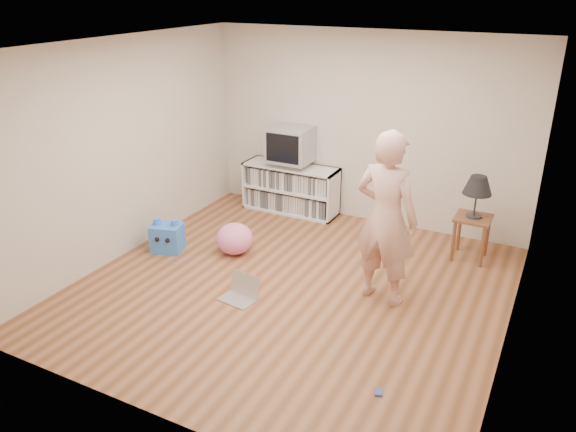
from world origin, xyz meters
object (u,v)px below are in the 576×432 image
Objects in this scene: media_unit at (291,188)px; dvd_deck at (291,163)px; table_lamp at (478,186)px; person at (386,219)px; plush_pink at (235,239)px; crt_tv at (291,144)px; laptop at (241,292)px; side_table at (472,227)px; plush_blue at (167,237)px.

dvd_deck is at bearing -90.00° from media_unit.
table_lamp is 0.28× the size of person.
dvd_deck is 2.67m from table_lamp.
plush_pink is at bearing -89.70° from dvd_deck.
media_unit is 0.39m from dvd_deck.
table_lamp is at bearing -7.97° from dvd_deck.
crt_tv is at bearing 172.10° from table_lamp.
plush_pink is at bearing -155.67° from table_lamp.
table_lamp is at bearing -106.53° from person.
laptop is (0.65, -2.47, -0.28)m from media_unit.
laptop is (-1.99, -2.08, -0.35)m from side_table.
table_lamp is at bearing 54.31° from laptop.
table_lamp reaches higher than plush_blue.
dvd_deck is at bearing 112.90° from laptop.
table_lamp reaches higher than side_table.
side_table is 1.07× the size of table_lamp.
side_table is at bearing 54.31° from laptop.
table_lamp reaches higher than plush_pink.
crt_tv is 2.67m from table_lamp.
side_table is at bearing 24.33° from plush_pink.
media_unit is 2.56m from laptop.
crt_tv is 2.70m from laptop.
crt_tv is 1.31× the size of plush_pink.
dvd_deck is 0.87× the size of table_lamp.
side_table is at bearing 7.68° from plush_blue.
dvd_deck is (0.00, -0.02, 0.39)m from media_unit.
plush_blue is at bearing -156.02° from side_table.
dvd_deck is 0.82× the size of side_table.
crt_tv reaches higher than plush_blue.
dvd_deck reaches higher than media_unit.
media_unit reaches higher than plush_pink.
person is (-0.66, -1.39, 0.51)m from side_table.
crt_tv is at bearing 51.22° from plush_blue.
crt_tv is 2.21m from plush_blue.
media_unit is 2.07m from plush_blue.
plush_blue is 0.96× the size of plush_pink.
plush_blue reaches higher than laptop.
side_table is at bearing -8.31° from media_unit.
plush_blue is at bearing -157.22° from plush_pink.
laptop is (0.65, -2.45, -0.66)m from dvd_deck.
plush_blue is (-1.43, 0.56, 0.11)m from laptop.
crt_tv is at bearing 90.30° from plush_pink.
plush_pink is (0.01, -1.56, -0.83)m from crt_tv.
laptop is at bearing -133.79° from table_lamp.
laptop is (-1.33, -0.69, -0.86)m from person.
media_unit is 1.58m from plush_pink.
dvd_deck is at bearing 90.30° from plush_pink.
person is 4.24× the size of plush_blue.
table_lamp reaches higher than media_unit.
crt_tv is at bearing 172.10° from side_table.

